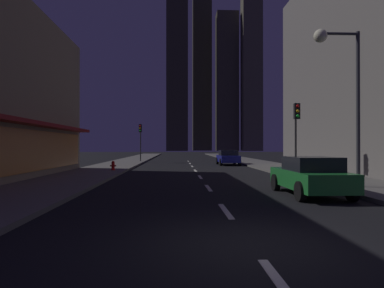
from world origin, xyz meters
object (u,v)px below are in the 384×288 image
object	(u,v)px
traffic_light_far_left	(140,134)
car_parked_near	(310,176)
car_parked_far	(228,157)
traffic_light_near_right	(296,123)
fire_hydrant_far_left	(113,166)
street_lamp_right	(339,69)

from	to	relation	value
traffic_light_far_left	car_parked_near	bearing A→B (deg)	-70.41
car_parked_far	traffic_light_far_left	bearing A→B (deg)	149.25
car_parked_far	traffic_light_near_right	world-z (taller)	traffic_light_near_right
fire_hydrant_far_left	traffic_light_far_left	world-z (taller)	traffic_light_far_left
traffic_light_near_right	traffic_light_far_left	size ratio (longest dim) A/B	1.00
fire_hydrant_far_left	traffic_light_far_left	distance (m)	14.24
car_parked_near	traffic_light_near_right	size ratio (longest dim) A/B	1.01
car_parked_near	traffic_light_far_left	xyz separation A→B (m)	(-9.10, 25.58, 2.45)
fire_hydrant_far_left	traffic_light_near_right	bearing A→B (deg)	-23.41
fire_hydrant_far_left	street_lamp_right	world-z (taller)	street_lamp_right
traffic_light_near_right	car_parked_near	bearing A→B (deg)	-105.91
car_parked_near	fire_hydrant_far_left	xyz separation A→B (m)	(-9.50, 11.60, -0.29)
car_parked_near	traffic_light_far_left	bearing A→B (deg)	109.59
street_lamp_right	traffic_light_far_left	bearing A→B (deg)	114.20
car_parked_near	car_parked_far	xyz separation A→B (m)	(0.00, 20.16, 0.00)
traffic_light_far_left	traffic_light_near_right	bearing A→B (deg)	-59.81
traffic_light_near_right	street_lamp_right	xyz separation A→B (m)	(-0.12, -5.30, 1.87)
car_parked_near	traffic_light_near_right	xyz separation A→B (m)	(1.90, 6.67, 2.45)
car_parked_far	street_lamp_right	size ratio (longest dim) A/B	0.64
traffic_light_near_right	traffic_light_far_left	distance (m)	21.88
fire_hydrant_far_left	traffic_light_near_right	size ratio (longest dim) A/B	0.16
traffic_light_far_left	car_parked_far	bearing A→B (deg)	-30.75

